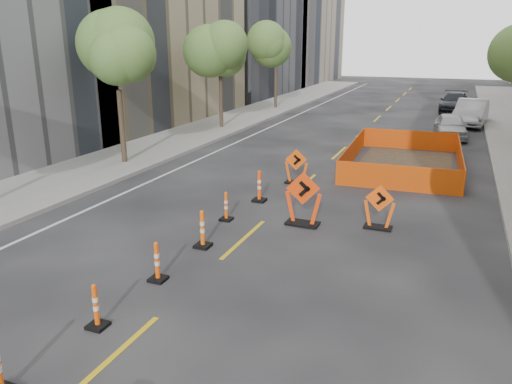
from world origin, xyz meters
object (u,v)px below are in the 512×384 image
at_px(channelizer_5, 226,206).
at_px(channelizer_3, 157,261).
at_px(chevron_sign_center, 303,199).
at_px(chevron_sign_right, 379,207).
at_px(parked_car_near, 451,126).
at_px(parked_car_far, 455,102).
at_px(channelizer_4, 202,229).
at_px(chevron_sign_left, 296,166).
at_px(parked_car_mid, 471,112).
at_px(channelizer_6, 259,186).
at_px(channelizer_2, 96,306).

bearing_deg(channelizer_5, channelizer_3, -86.68).
distance_m(channelizer_3, chevron_sign_center, 5.21).
relative_size(chevron_sign_right, parked_car_near, 0.34).
bearing_deg(chevron_sign_right, parked_car_far, 82.43).
distance_m(channelizer_3, chevron_sign_right, 6.81).
height_order(chevron_sign_center, parked_car_near, chevron_sign_center).
bearing_deg(chevron_sign_center, channelizer_4, -145.87).
relative_size(channelizer_3, chevron_sign_center, 0.58).
height_order(channelizer_5, chevron_sign_center, chevron_sign_center).
xyz_separation_m(channelizer_3, chevron_sign_right, (4.24, 5.33, 0.19)).
bearing_deg(chevron_sign_left, channelizer_3, -114.20).
distance_m(channelizer_5, chevron_sign_left, 4.82).
bearing_deg(channelizer_3, parked_car_mid, 75.33).
bearing_deg(channelizer_6, channelizer_3, -90.12).
bearing_deg(channelizer_4, channelizer_3, -91.50).
bearing_deg(chevron_sign_right, channelizer_4, -146.95).
bearing_deg(channelizer_4, channelizer_2, -90.90).
bearing_deg(parked_car_far, chevron_sign_right, -92.46).
height_order(channelizer_2, chevron_sign_center, chevron_sign_center).
bearing_deg(channelizer_2, channelizer_3, 89.71).
height_order(parked_car_near, parked_car_mid, parked_car_mid).
height_order(channelizer_3, chevron_sign_left, chevron_sign_left).
distance_m(channelizer_4, channelizer_5, 2.16).
distance_m(chevron_sign_left, parked_car_near, 13.35).
bearing_deg(chevron_sign_right, parked_car_mid, 78.54).
height_order(channelizer_4, channelizer_5, channelizer_4).
xyz_separation_m(channelizer_2, parked_car_mid, (6.93, 28.58, 0.37)).
bearing_deg(channelizer_4, parked_car_near, 73.26).
bearing_deg(channelizer_5, chevron_sign_right, 13.15).
bearing_deg(parked_car_far, parked_car_near, -89.18).
xyz_separation_m(channelizer_2, chevron_sign_left, (0.53, 11.17, 0.22)).
xyz_separation_m(channelizer_3, channelizer_6, (0.01, 6.41, 0.07)).
height_order(parked_car_mid, parked_car_far, parked_car_mid).
bearing_deg(chevron_sign_center, parked_car_mid, 58.95).
distance_m(channelizer_2, channelizer_4, 4.28).
distance_m(channelizer_6, parked_car_far, 26.73).
bearing_deg(channelizer_2, chevron_sign_left, 87.30).
distance_m(channelizer_2, parked_car_mid, 29.41).
height_order(channelizer_3, chevron_sign_center, chevron_sign_center).
bearing_deg(channelizer_3, channelizer_4, 88.50).
xyz_separation_m(channelizer_4, parked_car_far, (5.77, 30.37, 0.23)).
xyz_separation_m(chevron_sign_right, parked_car_mid, (2.68, 21.12, 0.16)).
relative_size(channelizer_6, chevron_sign_right, 0.82).
relative_size(channelizer_3, channelizer_5, 1.05).
bearing_deg(parked_car_near, channelizer_4, -113.48).
height_order(channelizer_3, channelizer_6, channelizer_6).
distance_m(channelizer_5, parked_car_far, 28.88).
height_order(channelizer_6, chevron_sign_center, chevron_sign_center).
xyz_separation_m(parked_car_near, parked_car_far, (0.01, 11.22, 0.07)).
xyz_separation_m(channelizer_6, chevron_sign_right, (4.23, -1.09, 0.12)).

